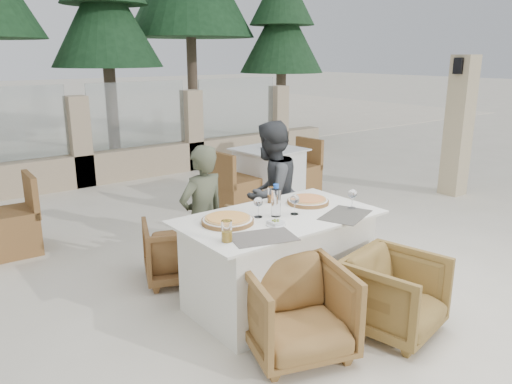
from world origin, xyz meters
TOP-DOWN VIEW (x-y plane):
  - ground at (0.00, 0.00)m, footprint 80.00×80.00m
  - perimeter_wall_far at (0.00, 4.80)m, footprint 10.00×0.34m
  - lantern_pillar at (4.20, 1.00)m, footprint 0.34×0.34m
  - pine_centre at (1.50, 7.20)m, footprint 2.20×2.20m
  - pine_far_right at (5.50, 6.50)m, footprint 1.98×1.98m
  - dining_table at (-0.04, -0.03)m, footprint 1.60×0.90m
  - placemat_near_left at (-0.44, -0.33)m, footprint 0.52×0.42m
  - placemat_near_right at (0.39, -0.34)m, footprint 0.53×0.44m
  - pizza_left at (-0.46, 0.07)m, footprint 0.49×0.49m
  - pizza_right at (0.38, 0.07)m, footprint 0.46×0.46m
  - water_bottle at (-0.07, -0.03)m, footprint 0.09×0.09m
  - wine_glass_centre at (-0.19, 0.04)m, footprint 0.09×0.09m
  - wine_glass_near at (0.08, -0.08)m, footprint 0.10×0.10m
  - wine_glass_corner at (0.57, -0.25)m, footprint 0.09×0.09m
  - beer_glass_left at (-0.68, -0.25)m, footprint 0.09×0.09m
  - beer_glass_right at (0.14, 0.29)m, footprint 0.07×0.07m
  - olive_dish at (-0.20, -0.19)m, footprint 0.12×0.12m
  - armchair_far_left at (-0.45, 0.90)m, footprint 0.78×0.79m
  - armchair_far_right at (0.50, 0.74)m, footprint 0.84×0.86m
  - armchair_near_left at (-0.38, -0.65)m, footprint 0.86×0.87m
  - armchair_near_right at (0.37, -0.88)m, footprint 0.75×0.77m
  - diner_left at (-0.36, 0.61)m, footprint 0.51×0.37m
  - diner_right at (0.47, 0.70)m, footprint 0.82×0.73m
  - bg_table_b at (1.72, 2.27)m, footprint 1.71×0.97m

SIDE VIEW (x-z plane):
  - ground at x=0.00m, z-range 0.00..0.00m
  - armchair_far_left at x=-0.45m, z-range 0.00..0.56m
  - armchair_near_right at x=0.37m, z-range 0.00..0.59m
  - armchair_far_right at x=0.50m, z-range 0.00..0.62m
  - armchair_near_left at x=-0.38m, z-range 0.00..0.63m
  - dining_table at x=-0.04m, z-range 0.00..0.77m
  - bg_table_b at x=1.72m, z-range 0.00..0.77m
  - diner_left at x=-0.36m, z-range 0.00..1.28m
  - diner_right at x=0.47m, z-range 0.00..1.41m
  - placemat_near_left at x=-0.44m, z-range 0.77..0.77m
  - placemat_near_right at x=0.39m, z-range 0.77..0.77m
  - olive_dish at x=-0.20m, z-range 0.77..0.81m
  - pizza_right at x=0.38m, z-range 0.77..0.82m
  - pizza_left at x=-0.46m, z-range 0.77..0.82m
  - perimeter_wall_far at x=0.00m, z-range 0.00..1.60m
  - beer_glass_right at x=0.14m, z-range 0.77..0.91m
  - beer_glass_left at x=-0.68m, z-range 0.77..0.92m
  - wine_glass_centre at x=-0.19m, z-range 0.77..0.95m
  - wine_glass_near at x=0.08m, z-range 0.77..0.95m
  - wine_glass_corner at x=0.57m, z-range 0.77..0.95m
  - water_bottle at x=-0.07m, z-range 0.77..1.03m
  - lantern_pillar at x=4.20m, z-range 0.00..2.00m
  - pine_far_right at x=5.50m, z-range 0.00..4.50m
  - pine_centre at x=1.50m, z-range 0.00..5.00m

